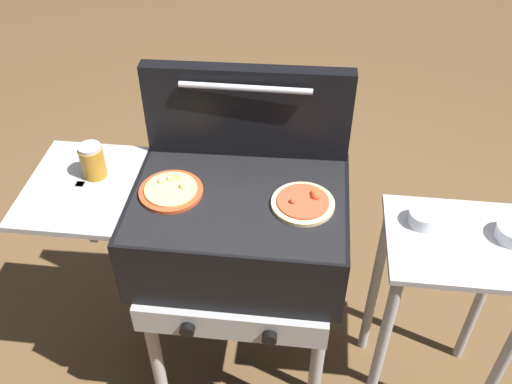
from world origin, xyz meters
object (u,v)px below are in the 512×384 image
object	(u,v)px
pizza_cheese	(171,190)
sauce_jar	(92,161)
grill	(235,231)
prep_table	(445,290)
pizza_pepperoni	(303,203)
topping_bowl_near	(423,218)

from	to	relation	value
pizza_cheese	sauce_jar	size ratio (longest dim) A/B	1.73
pizza_cheese	sauce_jar	bearing A→B (deg)	167.90
grill	prep_table	bearing A→B (deg)	0.37
pizza_cheese	pizza_pepperoni	bearing A→B (deg)	-1.75
pizza_cheese	topping_bowl_near	distance (m)	0.76
pizza_cheese	grill	bearing A→B (deg)	0.67
grill	pizza_cheese	size ratio (longest dim) A/B	5.11
sauce_jar	grill	bearing A→B (deg)	-6.71
pizza_pepperoni	topping_bowl_near	size ratio (longest dim) A/B	1.99
pizza_cheese	prep_table	xyz separation A→B (m)	(0.86, 0.01, -0.35)
grill	topping_bowl_near	world-z (taller)	grill
pizza_cheese	topping_bowl_near	size ratio (longest dim) A/B	2.05
pizza_pepperoni	sauce_jar	distance (m)	0.64
grill	pizza_cheese	xyz separation A→B (m)	(-0.18, -0.00, 0.15)
pizza_pepperoni	grill	bearing A→B (deg)	176.03
pizza_pepperoni	prep_table	world-z (taller)	pizza_pepperoni
prep_table	topping_bowl_near	world-z (taller)	topping_bowl_near
pizza_cheese	pizza_pepperoni	xyz separation A→B (m)	(0.39, -0.01, -0.00)
sauce_jar	topping_bowl_near	size ratio (longest dim) A/B	1.19
grill	sauce_jar	xyz separation A→B (m)	(-0.43, 0.05, 0.20)
pizza_cheese	prep_table	world-z (taller)	pizza_cheese
grill	pizza_pepperoni	distance (m)	0.25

